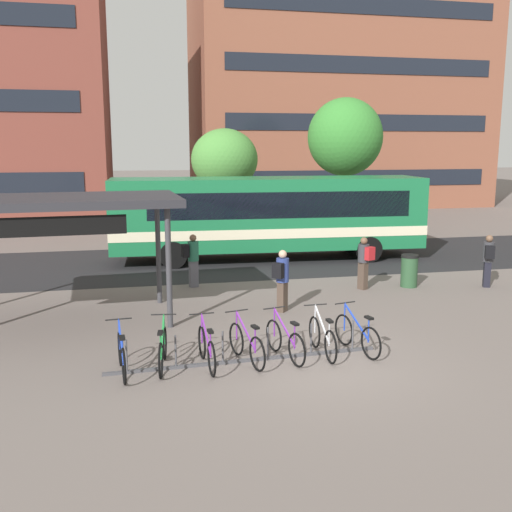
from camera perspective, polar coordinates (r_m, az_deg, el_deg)
The scene contains 20 objects.
ground at distance 12.41m, azimuth 6.03°, elevation -10.20°, with size 200.00×200.00×0.00m, color #6B605B.
bus_lane_asphalt at distance 22.86m, azimuth -2.64°, elevation -0.48°, with size 80.00×7.20×0.01m, color #232326.
city_bus at distance 22.88m, azimuth 1.03°, elevation 4.03°, with size 12.14×3.18×3.20m.
bike_rack at distance 12.33m, azimuth -1.02°, elevation -9.81°, with size 5.76×0.42×0.70m.
parked_bicycle_blue_0 at distance 11.88m, azimuth -12.90°, elevation -9.40°, with size 0.52×1.72×0.99m.
parked_bicycle_green_1 at distance 12.03m, azimuth -9.04°, elevation -9.01°, with size 0.52×1.71×0.99m.
parked_bicycle_purple_2 at distance 12.00m, azimuth -4.81°, elevation -8.96°, with size 0.52×1.72×0.99m.
parked_bicycle_purple_3 at distance 12.19m, azimuth -0.93°, elevation -8.61°, with size 0.60×1.68×0.99m.
parked_bicycle_purple_4 at distance 12.42m, azimuth 2.83°, elevation -8.24°, with size 0.59×1.69×0.99m.
parked_bicycle_silver_5 at distance 12.69m, azimuth 6.45°, elevation -7.89°, with size 0.52×1.72×0.99m.
parked_bicycle_blue_6 at distance 12.98m, azimuth 9.77°, elevation -7.55°, with size 0.58×1.69×0.99m.
transit_shelter at distance 15.25m, azimuth -19.26°, elevation 4.66°, with size 6.35×3.53×3.17m.
commuter_black_pack_0 at distance 18.56m, azimuth -6.21°, elevation -0.09°, with size 0.58×0.43×1.68m.
commuter_red_pack_1 at distance 18.45m, azimuth 10.46°, elevation -0.33°, with size 0.50×0.60×1.64m.
commuter_black_pack_2 at distance 15.68m, azimuth 2.53°, elevation -2.02°, with size 0.58×0.59×1.69m.
commuter_black_pack_3 at distance 19.83m, azimuth 21.60°, elevation -0.13°, with size 0.50×0.60×1.66m.
trash_bin at distance 19.21m, azimuth 14.64°, elevation -1.38°, with size 0.55×0.55×1.03m.
street_tree_0 at distance 28.98m, azimuth -3.07°, elevation 9.29°, with size 3.24×3.24×5.25m.
street_tree_1 at distance 30.41m, azimuth 8.64°, elevation 11.31°, with size 3.76×3.76×6.79m.
building_right_wing at distance 46.67m, azimuth 7.83°, elevation 18.89°, with size 21.17×10.56×22.38m.
Camera 1 is at (-3.67, -11.01, 4.39)m, focal length 41.24 mm.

